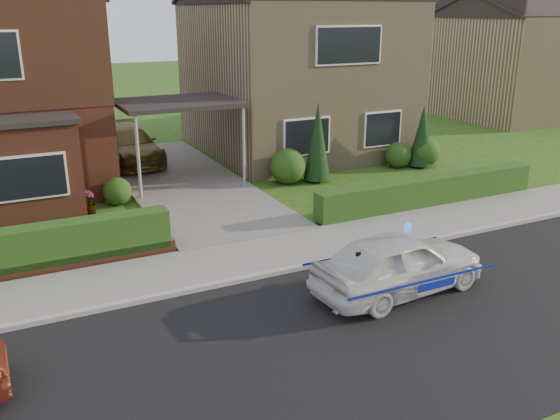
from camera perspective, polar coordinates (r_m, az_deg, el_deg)
ground at (r=10.93m, az=8.33°, el=-11.97°), size 120.00×120.00×0.00m
road at (r=10.93m, az=8.33°, el=-11.97°), size 60.00×6.00×0.02m
kerb at (r=13.22m, az=0.88°, el=-5.78°), size 60.00×0.16×0.12m
sidewalk at (r=14.09m, az=-1.07°, el=-4.23°), size 60.00×2.00×0.10m
driveway at (r=20.21m, az=-9.44°, el=2.72°), size 3.80×12.00×0.12m
house_right at (r=24.49m, az=1.37°, el=14.32°), size 7.50×8.06×7.25m
carport_link at (r=19.62m, az=-9.81°, el=9.99°), size 3.80×3.00×2.77m
hedge_left at (r=14.23m, az=-25.37°, el=-6.13°), size 7.50×0.55×0.90m
hedge_right at (r=18.10m, az=14.03°, el=0.31°), size 7.50×0.55×0.80m
shrub_left_mid at (r=17.71m, az=-20.33°, el=1.52°), size 1.32×1.32×1.32m
shrub_left_near at (r=18.26m, az=-15.39°, el=1.74°), size 0.84×0.84×0.84m
shrub_right_near at (r=19.77m, az=0.77°, el=4.24°), size 1.20×1.20×1.20m
shrub_right_mid at (r=22.29m, az=11.30°, el=5.23°), size 0.96×0.96×0.96m
shrub_right_far at (r=22.66m, az=13.79°, el=5.43°), size 1.08×1.08×1.08m
conifer_a at (r=19.90m, az=3.63°, el=6.38°), size 0.90×0.90×2.60m
conifer_b at (r=22.42m, az=13.51°, el=6.78°), size 0.90×0.90×2.20m
neighbour_right at (r=34.90m, az=21.39°, el=12.65°), size 6.50×7.00×5.20m
police_car at (r=12.34m, az=11.34°, el=-5.08°), size 3.46×3.87×1.45m
driveway_car at (r=22.84m, az=-14.36°, el=6.07°), size 1.99×4.53×1.29m
potted_plant_a at (r=17.46m, az=-22.41°, el=0.01°), size 0.45×0.36×0.73m
potted_plant_b at (r=15.45m, az=-23.65°, el=-2.61°), size 0.48×0.47×0.68m
potted_plant_c at (r=17.58m, az=-17.86°, el=0.65°), size 0.55×0.55×0.73m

